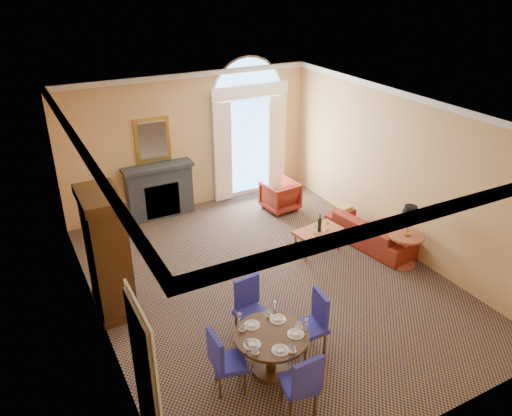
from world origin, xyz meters
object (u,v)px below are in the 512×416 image
side_table (407,230)px  sofa (371,232)px  dining_table (271,343)px  coffee_table (318,232)px  armchair (280,196)px  armoire (107,255)px

side_table → sofa: bearing=93.0°
dining_table → coffee_table: dining_table is taller
dining_table → coffee_table: size_ratio=1.03×
armchair → side_table: 3.41m
dining_table → coffee_table: bearing=44.8°
armoire → armchair: size_ratio=2.77×
armoire → side_table: armoire is taller
side_table → dining_table: bearing=-161.0°
armoire → armchair: armoire is taller
dining_table → side_table: size_ratio=0.85×
armoire → sofa: armoire is taller
armoire → side_table: size_ratio=1.71×
armoire → coffee_table: armoire is taller
armoire → armchair: 4.90m
side_table → coffee_table: bearing=134.3°
dining_table → armoire: bearing=122.3°
dining_table → coffee_table: (2.50, 2.49, -0.06)m
sofa → side_table: (0.05, -0.94, 0.49)m
coffee_table → side_table: side_table is taller
dining_table → armchair: (2.81, 4.54, -0.16)m
dining_table → armchair: 5.34m
sofa → armchair: armchair is taller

